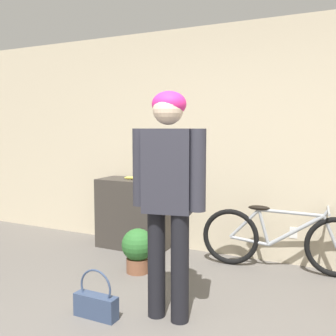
% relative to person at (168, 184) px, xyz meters
% --- Properties ---
extents(wall_back, '(8.00, 0.07, 2.60)m').
position_rel_person_xyz_m(wall_back, '(0.12, 1.69, 0.26)').
color(wall_back, beige).
rests_on(wall_back, ground_plane).
extents(side_shelf, '(0.86, 0.42, 0.84)m').
position_rel_person_xyz_m(side_shelf, '(-1.18, 1.43, -0.62)').
color(side_shelf, '#38332D').
rests_on(side_shelf, ground_plane).
extents(person, '(0.59, 0.27, 1.73)m').
position_rel_person_xyz_m(person, '(0.00, 0.00, 0.00)').
color(person, black).
rests_on(person, ground_plane).
extents(bicycle, '(1.64, 0.46, 0.67)m').
position_rel_person_xyz_m(bicycle, '(0.58, 1.42, -0.72)').
color(bicycle, black).
rests_on(bicycle, ground_plane).
extents(banana, '(0.33, 0.09, 0.04)m').
position_rel_person_xyz_m(banana, '(-1.13, 1.41, -0.19)').
color(banana, '#EAD64C').
rests_on(banana, side_shelf).
extents(handbag, '(0.36, 0.11, 0.38)m').
position_rel_person_xyz_m(handbag, '(-0.50, -0.24, -0.93)').
color(handbag, '#334260').
rests_on(handbag, ground_plane).
extents(potted_plant, '(0.33, 0.33, 0.45)m').
position_rel_person_xyz_m(potted_plant, '(-0.71, 0.73, -0.80)').
color(potted_plant, brown).
rests_on(potted_plant, ground_plane).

